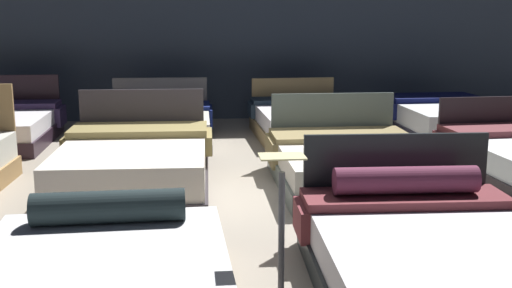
{
  "coord_description": "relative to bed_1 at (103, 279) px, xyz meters",
  "views": [
    {
      "loc": [
        -0.54,
        -6.36,
        1.86
      ],
      "look_at": [
        0.13,
        0.25,
        0.48
      ],
      "focal_mm": 44.77,
      "sensor_mm": 36.0,
      "label": 1
    }
  ],
  "objects": [
    {
      "name": "bed_10",
      "position": [
        2.27,
        5.45,
        0.04
      ],
      "size": [
        1.55,
        2.05,
        0.8
      ],
      "rotation": [
        0.0,
        0.0,
        0.04
      ],
      "color": "olive",
      "rests_on": "ground_plane"
    },
    {
      "name": "bed_6",
      "position": [
        2.29,
        2.75,
        0.04
      ],
      "size": [
        1.66,
        2.02,
        0.89
      ],
      "rotation": [
        0.0,
        0.0,
        -0.01
      ],
      "color": "#4E5A56",
      "rests_on": "ground_plane"
    },
    {
      "name": "bed_5",
      "position": [
        -0.02,
        2.69,
        0.08
      ],
      "size": [
        1.65,
        2.13,
        0.97
      ],
      "rotation": [
        0.0,
        0.0,
        -0.03
      ],
      "color": "#322D33",
      "rests_on": "ground_plane"
    },
    {
      "name": "ground_plane",
      "position": [
        1.13,
        2.48,
        -0.2
      ],
      "size": [
        18.0,
        18.0,
        0.02
      ],
      "primitive_type": "cube",
      "color": "gray"
    },
    {
      "name": "bed_1",
      "position": [
        0.0,
        0.0,
        0.0
      ],
      "size": [
        1.72,
        2.0,
        0.6
      ],
      "rotation": [
        0.0,
        0.0,
        0.03
      ],
      "color": "brown",
      "rests_on": "ground_plane"
    },
    {
      "name": "price_sign",
      "position": [
        1.13,
        -0.12,
        0.19
      ],
      "size": [
        0.28,
        0.24,
        1.0
      ],
      "color": "#3F3F44",
      "rests_on": "ground_plane"
    },
    {
      "name": "showroom_back_wall",
      "position": [
        1.13,
        7.3,
        1.56
      ],
      "size": [
        18.0,
        0.06,
        3.5
      ],
      "primitive_type": "cube",
      "color": "#333D4C",
      "rests_on": "ground_plane"
    },
    {
      "name": "bed_11",
      "position": [
        4.47,
        5.45,
        0.05
      ],
      "size": [
        1.58,
        2.1,
        0.54
      ],
      "rotation": [
        0.0,
        0.0,
        0.03
      ],
      "color": "#292737",
      "rests_on": "ground_plane"
    },
    {
      "name": "bed_2",
      "position": [
        2.19,
        0.04,
        0.04
      ],
      "size": [
        1.71,
        2.2,
        0.9
      ],
      "rotation": [
        0.0,
        0.0,
        -0.03
      ],
      "color": "black",
      "rests_on": "ground_plane"
    },
    {
      "name": "bed_9",
      "position": [
        0.08,
        5.41,
        0.03
      ],
      "size": [
        1.64,
        2.02,
        0.83
      ],
      "rotation": [
        0.0,
        0.0,
        -0.02
      ],
      "color": "#525052",
      "rests_on": "ground_plane"
    }
  ]
}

